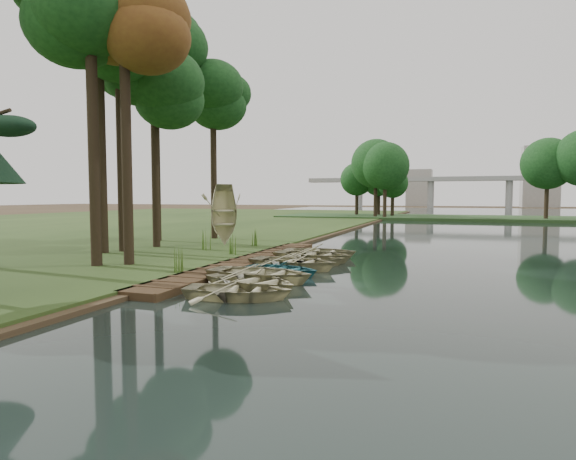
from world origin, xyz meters
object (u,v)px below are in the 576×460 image
(boardwalk, at_px, (245,263))
(rowboat_2, at_px, (260,271))
(rowboat_0, at_px, (238,288))
(rowboat_1, at_px, (252,279))
(stored_rowboat, at_px, (224,239))

(boardwalk, xyz_separation_m, rowboat_2, (2.37, -3.85, 0.31))
(boardwalk, xyz_separation_m, rowboat_0, (2.83, -6.69, 0.25))
(rowboat_1, distance_m, rowboat_2, 1.43)
(boardwalk, relative_size, rowboat_0, 4.76)
(rowboat_0, distance_m, stored_rowboat, 14.03)
(rowboat_0, height_order, rowboat_2, rowboat_2)
(boardwalk, distance_m, rowboat_1, 5.89)
(rowboat_0, xyz_separation_m, stored_rowboat, (-6.80, 12.27, 0.28))
(rowboat_0, relative_size, rowboat_2, 0.84)
(stored_rowboat, bearing_deg, boardwalk, -108.51)
(boardwalk, height_order, rowboat_0, rowboat_0)
(boardwalk, relative_size, rowboat_1, 4.38)
(rowboat_0, bearing_deg, rowboat_2, -0.75)
(boardwalk, distance_m, rowboat_2, 4.53)
(rowboat_2, relative_size, stored_rowboat, 1.10)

